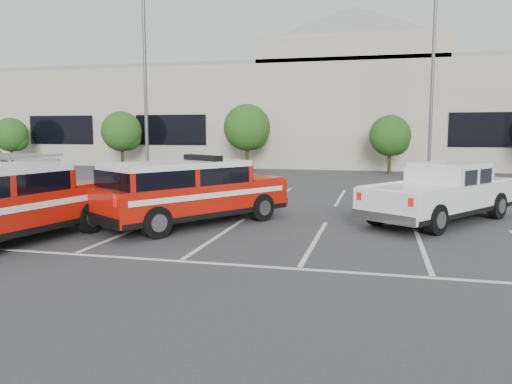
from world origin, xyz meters
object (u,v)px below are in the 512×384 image
tree_mid_right (391,137)px  fire_chief_suv (190,197)px  convention_building (332,110)px  tree_far_left (12,136)px  light_pole_left (145,88)px  white_pickup (441,199)px  light_pole_mid (432,89)px  tree_mid_left (248,129)px  tree_left (123,133)px  ladder_suv (1,209)px

tree_mid_right → fire_chief_suv: (-6.48, -20.69, -1.62)m
convention_building → tree_far_left: (-25.09, -9.82, -2.22)m
tree_mid_right → light_pole_left: (-13.09, -10.05, 2.68)m
convention_building → tree_mid_right: bearing=-63.4°
white_pickup → light_pole_mid: bearing=121.5°
convention_building → fire_chief_suv: size_ratio=9.43×
tree_far_left → light_pole_mid: (31.91, -6.05, 2.68)m
tree_far_left → tree_mid_left: 20.01m
tree_mid_left → light_pole_mid: size_ratio=0.47×
tree_left → tree_far_left: bearing=-180.0°
light_pole_left → white_pickup: bearing=-30.0°
tree_mid_right → ladder_suv: size_ratio=0.65×
light_pole_mid → tree_left: bearing=164.6°
light_pole_mid → white_pickup: bearing=-93.5°
tree_far_left → fire_chief_suv: 31.37m
convention_building → ladder_suv: size_ratio=9.71×
tree_left → light_pole_mid: 22.86m
convention_building → tree_mid_left: 11.19m
convention_building → fire_chief_suv: 30.79m
tree_mid_right → light_pole_mid: (1.91, -6.05, 2.68)m
tree_left → light_pole_left: (6.91, -10.05, 2.41)m
tree_far_left → fire_chief_suv: (23.52, -20.69, -1.62)m
tree_mid_left → ladder_suv: 24.43m
convention_building → white_pickup: size_ratio=9.57×
tree_far_left → tree_mid_right: same height
light_pole_mid → tree_mid_left: bearing=153.1°
tree_mid_left → tree_mid_right: size_ratio=1.21×
convention_building → light_pole_mid: (6.82, -15.86, 0.47)m
convention_building → white_pickup: convention_building is taller
tree_mid_left → tree_mid_right: 10.01m
tree_mid_left → light_pole_left: bearing=-107.1°
tree_mid_right → white_pickup: tree_mid_right is taller
convention_building → tree_far_left: convention_building is taller
fire_chief_suv → white_pickup: (7.64, 2.41, -0.13)m
tree_mid_left → ladder_suv: bearing=-90.6°
tree_left → tree_mid_left: tree_mid_left is taller
fire_chief_suv → tree_mid_left: bearing=133.1°
fire_chief_suv → convention_building: bearing=120.5°
convention_building → light_pole_mid: 17.27m
tree_mid_left → ladder_suv: (-0.24, -24.34, -2.12)m
tree_far_left → tree_left: (10.00, 0.00, 0.27)m
tree_mid_right → white_pickup: size_ratio=0.64×
light_pole_left → fire_chief_suv: size_ratio=1.61×
tree_mid_right → light_pole_mid: 6.88m
tree_far_left → tree_mid_right: bearing=0.0°
tree_far_left → light_pole_left: 19.85m
tree_mid_left → fire_chief_suv: (3.52, -20.69, -2.16)m
light_pole_mid → ladder_suv: bearing=-123.6°
convention_building → tree_mid_right: (4.91, -9.82, -2.22)m
light_pole_mid → ladder_suv: light_pole_mid is taller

